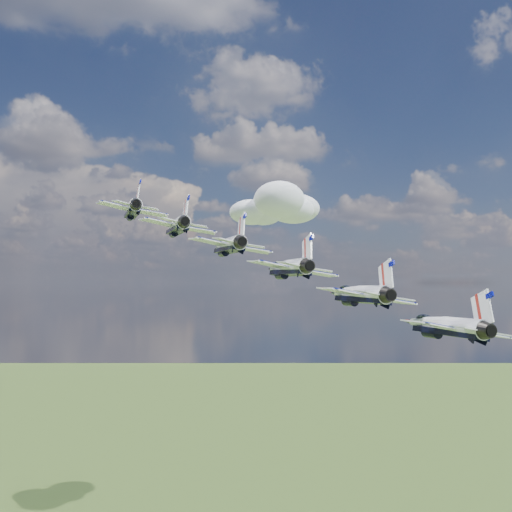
{
  "coord_description": "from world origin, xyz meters",
  "views": [
    {
      "loc": [
        7.85,
        -85.32,
        140.81
      ],
      "look_at": [
        18.96,
        -7.06,
        144.55
      ],
      "focal_mm": 40.0,
      "sensor_mm": 36.0,
      "label": 1
    }
  ],
  "objects": [
    {
      "name": "jet_3",
      "position": [
        22.62,
        -10.71,
        142.86
      ],
      "size": [
        14.09,
        17.96,
        6.67
      ],
      "primitive_type": null,
      "rotation": [
        0.0,
        0.17,
        0.16
      ],
      "color": "white"
    },
    {
      "name": "jet_2",
      "position": [
        15.3,
        -3.41,
        146.23
      ],
      "size": [
        14.09,
        17.96,
        6.67
      ],
      "primitive_type": null,
      "rotation": [
        0.0,
        0.17,
        0.16
      ],
      "color": "white"
    },
    {
      "name": "cloud_far",
      "position": [
        62.29,
        219.35,
        180.56
      ],
      "size": [
        56.99,
        44.78,
        22.39
      ],
      "primitive_type": "ellipsoid",
      "color": "white"
    },
    {
      "name": "jet_1",
      "position": [
        7.98,
        3.9,
        149.61
      ],
      "size": [
        14.09,
        17.96,
        6.67
      ],
      "primitive_type": null,
      "rotation": [
        0.0,
        0.17,
        0.16
      ],
      "color": "white"
    },
    {
      "name": "jet_0",
      "position": [
        0.66,
        11.21,
        152.98
      ],
      "size": [
        14.09,
        17.96,
        6.67
      ],
      "primitive_type": null,
      "rotation": [
        0.0,
        0.17,
        0.16
      ],
      "color": "white"
    },
    {
      "name": "jet_5",
      "position": [
        37.25,
        -25.33,
        136.11
      ],
      "size": [
        14.09,
        17.96,
        6.67
      ],
      "primitive_type": null,
      "rotation": [
        0.0,
        0.17,
        0.16
      ],
      "color": "white"
    },
    {
      "name": "jet_4",
      "position": [
        29.93,
        -18.02,
        139.48
      ],
      "size": [
        14.09,
        17.96,
        6.67
      ],
      "primitive_type": null,
      "rotation": [
        0.0,
        0.17,
        0.16
      ],
      "color": "white"
    }
  ]
}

